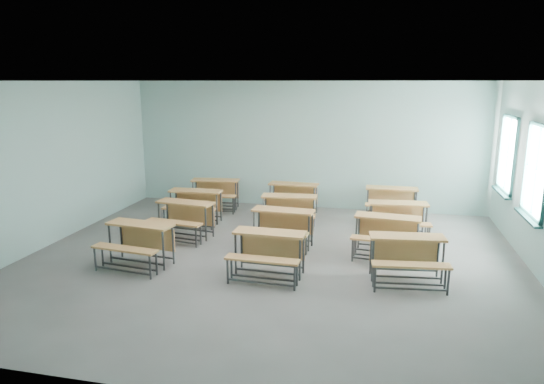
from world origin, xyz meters
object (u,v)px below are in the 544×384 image
at_px(desk_unit_r0c1, 268,248).
at_px(desk_unit_r2c0, 194,202).
at_px(desk_unit_r0c2, 407,252).
at_px(desk_unit_r2c1, 289,207).
at_px(desk_unit_r3c0, 215,190).
at_px(desk_unit_r3c1, 292,194).
at_px(desk_unit_r1c1, 282,223).
at_px(desk_unit_r1c2, 387,230).
at_px(desk_unit_r1c0, 183,214).
at_px(desk_unit_r0c0, 137,238).
at_px(desk_unit_r2c2, 398,215).
at_px(desk_unit_r3c2, 392,199).

height_order(desk_unit_r0c1, desk_unit_r2c0, same).
bearing_deg(desk_unit_r0c2, desk_unit_r2c1, 128.67).
distance_m(desk_unit_r3c0, desk_unit_r3c1, 2.02).
xyz_separation_m(desk_unit_r1c1, desk_unit_r1c2, (1.99, -0.03, 0.00)).
bearing_deg(desk_unit_r1c1, desk_unit_r2c1, 97.79).
bearing_deg(desk_unit_r2c1, desk_unit_r1c0, -158.19).
distance_m(desk_unit_r0c2, desk_unit_r3c1, 4.44).
bearing_deg(desk_unit_r0c0, desk_unit_r1c0, 91.30).
distance_m(desk_unit_r1c1, desk_unit_r3c0, 3.38).
bearing_deg(desk_unit_r3c1, desk_unit_r0c1, -82.64).
bearing_deg(desk_unit_r1c1, desk_unit_r2c2, 29.27).
xyz_separation_m(desk_unit_r2c0, desk_unit_r2c1, (2.21, -0.04, 0.00)).
relative_size(desk_unit_r1c2, desk_unit_r3c1, 1.03).
height_order(desk_unit_r2c0, desk_unit_r2c2, same).
bearing_deg(desk_unit_r1c1, desk_unit_r0c1, -83.94).
distance_m(desk_unit_r2c0, desk_unit_r3c2, 4.59).
height_order(desk_unit_r1c2, desk_unit_r2c1, same).
xyz_separation_m(desk_unit_r1c2, desk_unit_r3c1, (-2.23, 2.51, 0.00)).
bearing_deg(desk_unit_r3c2, desk_unit_r1c0, -151.95).
xyz_separation_m(desk_unit_r0c2, desk_unit_r3c2, (-0.20, 3.69, 0.00)).
xyz_separation_m(desk_unit_r0c0, desk_unit_r1c1, (2.29, 1.47, 0.00)).
relative_size(desk_unit_r0c1, desk_unit_r3c2, 1.01).
bearing_deg(desk_unit_r0c0, desk_unit_r0c2, 10.79).
height_order(desk_unit_r1c1, desk_unit_r3c1, same).
bearing_deg(desk_unit_r2c2, desk_unit_r0c0, -155.92).
xyz_separation_m(desk_unit_r2c2, desk_unit_r3c1, (-2.47, 1.39, 0.00)).
distance_m(desk_unit_r1c2, desk_unit_r2c2, 1.14).
distance_m(desk_unit_r0c0, desk_unit_r0c2, 4.61).
xyz_separation_m(desk_unit_r2c2, desk_unit_r3c2, (-0.12, 1.45, 0.00)).
distance_m(desk_unit_r0c0, desk_unit_r2c1, 3.46).
relative_size(desk_unit_r0c2, desk_unit_r3c2, 1.06).
bearing_deg(desk_unit_r2c2, desk_unit_r1c2, -107.47).
relative_size(desk_unit_r2c2, desk_unit_r3c2, 1.05).
xyz_separation_m(desk_unit_r1c1, desk_unit_r2c1, (-0.09, 1.20, 0.00)).
relative_size(desk_unit_r0c2, desk_unit_r2c0, 1.05).
height_order(desk_unit_r1c1, desk_unit_r3c0, same).
height_order(desk_unit_r2c2, desk_unit_r3c2, same).
bearing_deg(desk_unit_r2c1, desk_unit_r3c0, 143.63).
xyz_separation_m(desk_unit_r0c1, desk_unit_r0c2, (2.25, 0.27, 0.00)).
bearing_deg(desk_unit_r0c0, desk_unit_r2c2, 36.44).
xyz_separation_m(desk_unit_r3c0, desk_unit_r3c2, (4.37, 0.01, 0.00)).
height_order(desk_unit_r0c1, desk_unit_r2c1, same).
xyz_separation_m(desk_unit_r0c2, desk_unit_r3c1, (-2.55, 3.64, 0.00)).
xyz_separation_m(desk_unit_r0c1, desk_unit_r2c1, (-0.15, 2.64, 0.00)).
bearing_deg(desk_unit_r0c0, desk_unit_r2c0, 97.26).
bearing_deg(desk_unit_r3c1, desk_unit_r1c0, -126.39).
bearing_deg(desk_unit_r3c2, desk_unit_r2c0, -164.80).
distance_m(desk_unit_r0c2, desk_unit_r2c2, 2.24).
relative_size(desk_unit_r0c2, desk_unit_r1c0, 0.99).
xyz_separation_m(desk_unit_r2c1, desk_unit_r3c0, (-2.16, 1.32, 0.00)).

